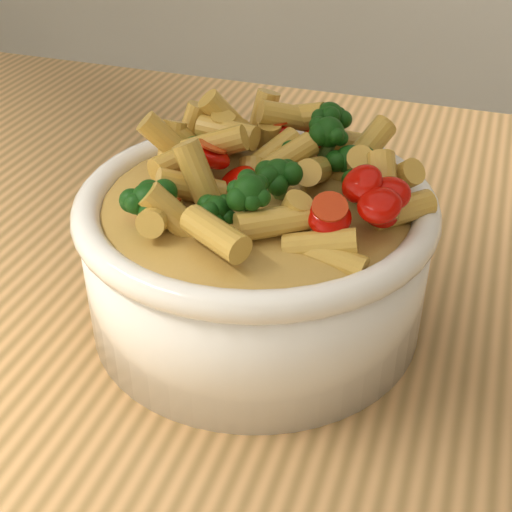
% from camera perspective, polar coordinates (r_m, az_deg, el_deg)
% --- Properties ---
extents(table, '(1.20, 0.80, 0.90)m').
position_cam_1_polar(table, '(0.59, -11.12, -9.71)').
color(table, tan).
rests_on(table, ground).
extents(serving_bowl, '(0.22, 0.22, 0.09)m').
position_cam_1_polar(serving_bowl, '(0.45, 0.00, 0.12)').
color(serving_bowl, white).
rests_on(serving_bowl, table).
extents(pasta_salad, '(0.17, 0.17, 0.04)m').
position_cam_1_polar(pasta_salad, '(0.42, 0.00, 6.78)').
color(pasta_salad, gold).
rests_on(pasta_salad, serving_bowl).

